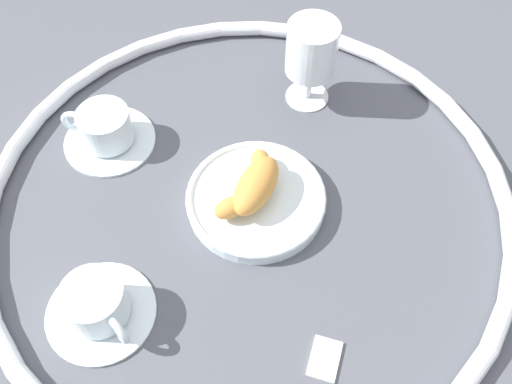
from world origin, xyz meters
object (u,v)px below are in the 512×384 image
croissant_large (254,186)px  coffee_cup_far (106,130)px  coffee_cup_near (97,305)px  juice_glass_left (311,53)px  sugar_packet (325,358)px  pastry_plate (256,199)px

croissant_large → coffee_cup_far: bearing=99.9°
coffee_cup_near → coffee_cup_far: 0.28m
coffee_cup_far → juice_glass_left: (0.25, -0.19, 0.07)m
juice_glass_left → sugar_packet: (-0.34, -0.25, -0.09)m
pastry_plate → sugar_packet: bearing=-122.8°
pastry_plate → coffee_cup_near: bearing=167.4°
pastry_plate → coffee_cup_near: (-0.24, 0.05, 0.01)m
croissant_large → sugar_packet: (-0.13, -0.20, -0.04)m
coffee_cup_near → sugar_packet: coffee_cup_near is taller
croissant_large → sugar_packet: bearing=-122.3°
pastry_plate → sugar_packet: size_ratio=3.85×
juice_glass_left → pastry_plate: bearing=-164.8°
croissant_large → juice_glass_left: 0.22m
coffee_cup_near → juice_glass_left: (0.45, 0.00, 0.07)m
pastry_plate → coffee_cup_far: coffee_cup_far is taller
croissant_large → juice_glass_left: (0.21, 0.05, 0.05)m
pastry_plate → croissant_large: 0.03m
coffee_cup_far → sugar_packet: size_ratio=2.72×
juice_glass_left → sugar_packet: 0.43m
pastry_plate → coffee_cup_near: coffee_cup_near is taller
juice_glass_left → sugar_packet: juice_glass_left is taller
croissant_large → juice_glass_left: juice_glass_left is taller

